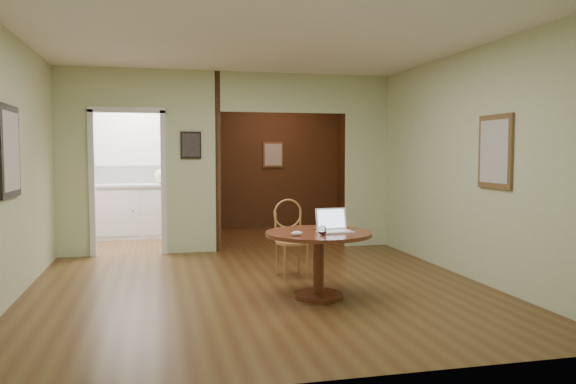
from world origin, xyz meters
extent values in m
plane|color=#4D2D16|center=(0.00, 0.00, 0.00)|extent=(5.00, 5.00, 0.00)
plane|color=white|center=(0.00, 0.00, 2.70)|extent=(5.00, 5.00, 0.00)
plane|color=beige|center=(0.00, -2.50, 1.35)|extent=(5.00, 0.00, 5.00)
plane|color=beige|center=(-2.50, 0.00, 1.35)|extent=(0.00, 5.00, 5.00)
plane|color=beige|center=(2.50, 0.00, 1.35)|extent=(0.00, 5.00, 5.00)
cube|color=beige|center=(-2.25, 2.50, 1.35)|extent=(0.50, 2.70, 0.04)
cube|color=beige|center=(-0.60, 2.50, 1.35)|extent=(0.80, 2.70, 0.04)
cube|color=beige|center=(2.15, 2.50, 1.35)|extent=(0.70, 2.70, 0.04)
plane|color=silver|center=(-1.35, 4.50, 1.35)|extent=(2.70, 0.00, 2.70)
plane|color=#402612|center=(1.15, 5.00, 1.35)|extent=(2.70, 0.00, 2.70)
cube|color=#402612|center=(-0.20, 3.75, 1.35)|extent=(0.08, 2.50, 2.70)
cube|color=black|center=(-2.48, 0.00, 1.50)|extent=(0.03, 0.70, 0.90)
cube|color=brown|center=(2.48, -0.50, 1.50)|extent=(0.03, 0.60, 0.80)
cube|color=black|center=(-0.60, 2.48, 1.60)|extent=(0.30, 0.03, 0.40)
cube|color=beige|center=(1.15, 4.98, 1.45)|extent=(0.40, 0.03, 0.50)
cube|color=white|center=(-1.35, 4.49, 1.10)|extent=(2.00, 0.02, 0.32)
cylinder|color=brown|center=(0.51, -0.45, 0.02)|extent=(0.51, 0.51, 0.05)
cylinder|color=brown|center=(0.51, -0.45, 0.34)|extent=(0.11, 0.11, 0.59)
cylinder|color=brown|center=(0.51, -0.45, 0.66)|extent=(1.09, 1.09, 0.04)
cylinder|color=#B07E3E|center=(0.46, 0.52, 0.42)|extent=(0.44, 0.44, 0.03)
cylinder|color=#B07E3E|center=(0.34, 0.37, 0.21)|extent=(0.03, 0.03, 0.42)
cylinder|color=#B07E3E|center=(0.62, 0.40, 0.21)|extent=(0.03, 0.03, 0.42)
cylinder|color=#B07E3E|center=(0.31, 0.65, 0.21)|extent=(0.03, 0.03, 0.42)
cylinder|color=#B07E3E|center=(0.59, 0.68, 0.21)|extent=(0.03, 0.03, 0.42)
cylinder|color=#B07E3E|center=(0.29, 0.64, 0.60)|extent=(0.02, 0.02, 0.34)
cylinder|color=#B07E3E|center=(0.60, 0.68, 0.60)|extent=(0.02, 0.02, 0.34)
torus|color=#B07E3E|center=(0.45, 0.67, 0.75)|extent=(0.36, 0.07, 0.36)
cube|color=white|center=(0.66, -0.54, 0.69)|extent=(0.35, 0.26, 0.02)
cube|color=silver|center=(0.66, -0.57, 0.70)|extent=(0.29, 0.15, 0.00)
cube|color=white|center=(0.66, -0.40, 0.81)|extent=(0.34, 0.09, 0.22)
cube|color=#8695AA|center=(0.66, -0.40, 0.81)|extent=(0.30, 0.07, 0.18)
imported|color=#B0B0B5|center=(0.67, -0.31, 0.69)|extent=(0.34, 0.28, 0.02)
ellipsoid|color=white|center=(0.22, -0.67, 0.70)|extent=(0.12, 0.07, 0.05)
cylinder|color=#0C1159|center=(0.56, -0.58, 0.68)|extent=(0.13, 0.08, 0.01)
cube|color=white|center=(-1.35, 4.20, 0.45)|extent=(2.00, 0.55, 0.90)
cube|color=silver|center=(-1.35, 4.20, 0.92)|extent=(2.06, 0.60, 0.04)
sphere|color=#B20C0C|center=(-1.50, 3.91, 0.50)|extent=(0.03, 0.03, 0.03)
sphere|color=#B20C0C|center=(-0.50, 3.91, 0.50)|extent=(0.03, 0.03, 0.03)
ellipsoid|color=beige|center=(-1.00, 4.20, 1.08)|extent=(0.27, 0.23, 0.27)
camera|label=1|loc=(-1.09, -5.91, 1.49)|focal=35.00mm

